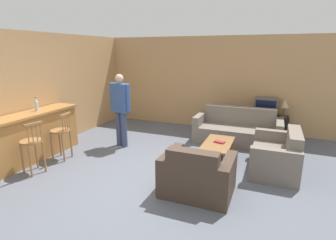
{
  "coord_description": "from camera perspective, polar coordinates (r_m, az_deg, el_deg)",
  "views": [
    {
      "loc": [
        1.72,
        -3.82,
        2.2
      ],
      "look_at": [
        -0.2,
        0.9,
        0.85
      ],
      "focal_mm": 28.0,
      "sensor_mm": 36.0,
      "label": 1
    }
  ],
  "objects": [
    {
      "name": "ground_plane",
      "position": [
        4.73,
        -1.92,
        -12.86
      ],
      "size": [
        24.0,
        24.0,
        0.0
      ],
      "primitive_type": "plane",
      "color": "#565B66"
    },
    {
      "name": "wall_back",
      "position": [
        7.67,
        9.05,
        7.92
      ],
      "size": [
        9.4,
        0.08,
        2.6
      ],
      "color": "tan",
      "rests_on": "ground_plane"
    },
    {
      "name": "wall_left",
      "position": [
        7.11,
        -21.35,
        6.56
      ],
      "size": [
        0.08,
        8.6,
        2.6
      ],
      "color": "tan",
      "rests_on": "ground_plane"
    },
    {
      "name": "bar_counter",
      "position": [
        6.02,
        -28.09,
        -3.37
      ],
      "size": [
        0.55,
        2.34,
        0.99
      ],
      "color": "#A87038",
      "rests_on": "ground_plane"
    },
    {
      "name": "bar_chair_near",
      "position": [
        5.38,
        -27.5,
        -4.93
      ],
      "size": [
        0.46,
        0.46,
        0.98
      ],
      "color": "#996638",
      "rests_on": "ground_plane"
    },
    {
      "name": "bar_chair_mid",
      "position": [
        5.83,
        -22.27,
        -2.89
      ],
      "size": [
        0.43,
        0.43,
        0.98
      ],
      "color": "#996638",
      "rests_on": "ground_plane"
    },
    {
      "name": "couch_far",
      "position": [
        6.67,
        14.87,
        -2.25
      ],
      "size": [
        2.04,
        0.89,
        0.84
      ],
      "color": "#70665B",
      "rests_on": "ground_plane"
    },
    {
      "name": "armchair_near",
      "position": [
        4.21,
        6.33,
        -12.08
      ],
      "size": [
        1.09,
        0.84,
        0.82
      ],
      "color": "#423328",
      "rests_on": "ground_plane"
    },
    {
      "name": "loveseat_right",
      "position": [
        5.34,
        22.69,
        -7.28
      ],
      "size": [
        0.82,
        1.31,
        0.81
      ],
      "color": "#70665B",
      "rests_on": "ground_plane"
    },
    {
      "name": "coffee_table",
      "position": [
        5.49,
        10.75,
        -5.43
      ],
      "size": [
        0.56,
        1.07,
        0.37
      ],
      "color": "brown",
      "rests_on": "ground_plane"
    },
    {
      "name": "tv_unit",
      "position": [
        7.37,
        20.15,
        -1.19
      ],
      "size": [
        1.16,
        0.45,
        0.56
      ],
      "color": "black",
      "rests_on": "ground_plane"
    },
    {
      "name": "tv",
      "position": [
        7.25,
        20.51,
        2.72
      ],
      "size": [
        0.55,
        0.41,
        0.47
      ],
      "color": "#4C4C4C",
      "rests_on": "tv_unit"
    },
    {
      "name": "bottle",
      "position": [
        6.09,
        -26.75,
        3.0
      ],
      "size": [
        0.08,
        0.08,
        0.28
      ],
      "color": "silver",
      "rests_on": "bar_counter"
    },
    {
      "name": "book_on_table",
      "position": [
        5.49,
        11.14,
        -4.69
      ],
      "size": [
        0.23,
        0.17,
        0.03
      ],
      "color": "maroon",
      "rests_on": "coffee_table"
    },
    {
      "name": "table_lamp",
      "position": [
        7.24,
        24.05,
        3.16
      ],
      "size": [
        0.24,
        0.24,
        0.46
      ],
      "color": "brown",
      "rests_on": "tv_unit"
    },
    {
      "name": "person_by_window",
      "position": [
        6.13,
        -10.31,
        2.9
      ],
      "size": [
        0.58,
        0.29,
        1.7
      ],
      "color": "#384260",
      "rests_on": "ground_plane"
    }
  ]
}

